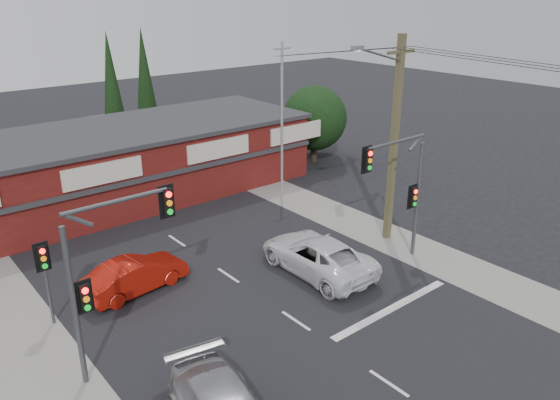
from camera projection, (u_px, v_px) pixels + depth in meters
ground at (301, 324)px, 20.65m from camera, size 120.00×120.00×0.00m
road_strip at (226, 274)px, 24.25m from camera, size 14.00×70.00×0.01m
verge_left at (26, 349)px, 19.22m from camera, size 3.00×70.00×0.02m
verge_right at (358, 225)px, 29.27m from camera, size 3.00×70.00×0.02m
stop_line at (392, 308)px, 21.64m from camera, size 6.50×0.35×0.01m
white_suv at (317, 255)px, 24.23m from camera, size 2.81×5.88×1.62m
red_sedan at (136, 275)px, 22.71m from camera, size 4.57×2.05×1.46m
lane_dashes at (260, 296)px, 22.49m from camera, size 0.12×42.71×0.01m
shop_building at (94, 168)px, 31.51m from camera, size 27.30×8.40×4.22m
tree_cluster at (312, 121)px, 39.40m from camera, size 5.90×5.10×5.50m
conifer_near at (112, 86)px, 38.00m from camera, size 1.80×1.80×9.25m
conifer_far at (145, 78)px, 41.51m from camera, size 1.80×1.80×9.25m
traffic_mast_left at (104, 264)px, 16.87m from camera, size 3.77×0.27×5.97m
traffic_mast_right at (404, 181)px, 24.00m from camera, size 3.96×0.27×5.97m
pedestal_signal at (44, 267)px, 19.84m from camera, size 0.55×0.27×3.38m
utility_pole at (393, 135)px, 25.79m from camera, size 4.38×0.59×10.00m
steel_pole at (282, 115)px, 32.90m from camera, size 1.20×0.16×9.00m
power_lines at (515, 69)px, 20.60m from camera, size 2.01×29.00×1.22m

